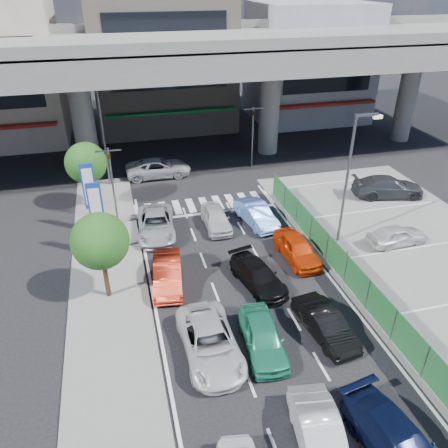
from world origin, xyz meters
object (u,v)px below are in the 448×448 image
object	(u,v)px
tree_near	(100,241)
taxi_orange_left	(167,273)
hatch_black_mid_right	(325,324)
crossing_wagon_silver	(158,168)
signboard_far	(89,188)
hatch_white_back_mid	(320,438)
parked_sedan_white	(397,235)
street_lamp_right	(351,170)
traffic_cone	(347,255)
kei_truck_front_right	(256,214)
signboard_near	(96,210)
taxi_teal_mid	(263,337)
traffic_light_left	(110,167)
minivan_navy_back	(400,445)
traffic_light_right	(253,122)
street_lamp_left	(104,126)
sedan_white_front_mid	(216,218)
sedan_black_mid	(258,276)
parked_sedan_dgrey	(388,187)
wagon_silver_front_left	(156,224)
sedan_white_mid_left	(210,342)
tree_far	(86,163)
taxi_orange_right	(297,249)

from	to	relation	value
tree_near	taxi_orange_left	bearing A→B (deg)	5.83
hatch_black_mid_right	crossing_wagon_silver	xyz separation A→B (m)	(-5.09, 20.15, 0.08)
signboard_far	taxi_orange_left	distance (m)	8.00
hatch_white_back_mid	parked_sedan_white	world-z (taller)	hatch_white_back_mid
street_lamp_right	hatch_white_back_mid	distance (m)	14.99
crossing_wagon_silver	traffic_cone	bearing A→B (deg)	-148.15
kei_truck_front_right	signboard_near	bearing A→B (deg)	178.19
parked_sedan_white	taxi_teal_mid	bearing A→B (deg)	116.81
traffic_light_left	minivan_navy_back	world-z (taller)	traffic_light_left
traffic_light_right	street_lamp_left	bearing A→B (deg)	-175.17
hatch_white_back_mid	taxi_orange_left	bearing A→B (deg)	117.79
street_lamp_right	signboard_near	distance (m)	14.61
sedan_white_front_mid	kei_truck_front_right	size ratio (longest dim) A/B	0.92
sedan_black_mid	parked_sedan_white	xyz separation A→B (m)	(9.44, 1.69, 0.08)
parked_sedan_white	parked_sedan_dgrey	distance (m)	6.90
street_lamp_left	crossing_wagon_silver	xyz separation A→B (m)	(3.78, 0.87, -4.04)
street_lamp_right	traffic_cone	bearing A→B (deg)	-109.20
taxi_teal_mid	wagon_silver_front_left	size ratio (longest dim) A/B	0.82
traffic_light_right	sedan_white_mid_left	size ratio (longest dim) A/B	1.05
hatch_white_back_mid	sedan_white_mid_left	size ratio (longest dim) A/B	0.83
sedan_black_mid	sedan_white_front_mid	distance (m)	6.64
signboard_far	traffic_cone	size ratio (longest dim) A/B	6.58
wagon_silver_front_left	signboard_far	bearing A→B (deg)	166.39
traffic_light_right	tree_near	distance (m)	19.53
traffic_cone	sedan_white_front_mid	bearing A→B (deg)	137.71
street_lamp_right	hatch_black_mid_right	size ratio (longest dim) A/B	2.03
tree_far	taxi_orange_left	size ratio (longest dim) A/B	1.15
hatch_white_back_mid	parked_sedan_white	size ratio (longest dim) A/B	1.11
sedan_black_mid	traffic_cone	distance (m)	5.73
taxi_orange_left	wagon_silver_front_left	size ratio (longest dim) A/B	0.85
signboard_far	parked_sedan_dgrey	bearing A→B (deg)	-0.62
traffic_light_right	traffic_cone	distance (m)	15.60
sedan_white_mid_left	hatch_black_mid_right	bearing A→B (deg)	-2.87
hatch_white_back_mid	traffic_cone	distance (m)	12.17
signboard_far	parked_sedan_dgrey	world-z (taller)	signboard_far
street_lamp_left	taxi_orange_right	xyz separation A→B (m)	(10.06, -13.20, -4.08)
kei_truck_front_right	taxi_orange_left	bearing A→B (deg)	-152.42
traffic_light_left	taxi_orange_right	size ratio (longest dim) A/B	1.28
hatch_black_mid_right	wagon_silver_front_left	world-z (taller)	wagon_silver_front_left
signboard_far	taxi_teal_mid	xyz separation A→B (m)	(7.09, -12.40, -2.37)
tree_far	traffic_light_right	bearing A→B (deg)	18.69
street_lamp_left	sedan_white_mid_left	xyz separation A→B (m)	(3.50, -19.12, -4.08)
street_lamp_left	signboard_far	world-z (taller)	street_lamp_left
minivan_navy_back	sedan_white_mid_left	size ratio (longest dim) A/B	0.96
tree_near	wagon_silver_front_left	size ratio (longest dim) A/B	0.97
street_lamp_left	signboard_far	distance (m)	7.32
street_lamp_right	minivan_navy_back	bearing A→B (deg)	-109.91
signboard_near	taxi_teal_mid	xyz separation A→B (m)	(6.69, -9.40, -2.37)
parked_sedan_white	sedan_white_front_mid	bearing A→B (deg)	61.22
traffic_light_left	tree_near	size ratio (longest dim) A/B	1.08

